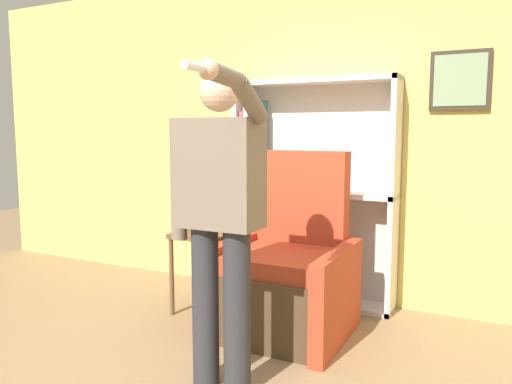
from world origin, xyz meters
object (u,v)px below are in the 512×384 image
at_px(bookcase, 297,196).
at_px(table_lamp, 204,180).
at_px(armchair, 287,276).
at_px(person_standing, 219,211).
at_px(side_table, 204,247).

height_order(bookcase, table_lamp, bookcase).
distance_m(armchair, person_standing, 1.11).
bearing_deg(table_lamp, armchair, -5.12).
xyz_separation_m(armchair, side_table, (-0.74, 0.07, 0.12)).
bearing_deg(side_table, armchair, -5.12).
height_order(bookcase, person_standing, bookcase).
relative_size(person_standing, table_lamp, 3.20).
height_order(bookcase, armchair, bookcase).
xyz_separation_m(armchair, table_lamp, (-0.74, 0.07, 0.66)).
xyz_separation_m(bookcase, table_lamp, (-0.53, -0.63, 0.17)).
xyz_separation_m(person_standing, table_lamp, (-0.73, 1.00, 0.05)).
relative_size(bookcase, person_standing, 1.06).
height_order(person_standing, side_table, person_standing).
bearing_deg(bookcase, table_lamp, -130.09).
distance_m(bookcase, table_lamp, 0.84).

